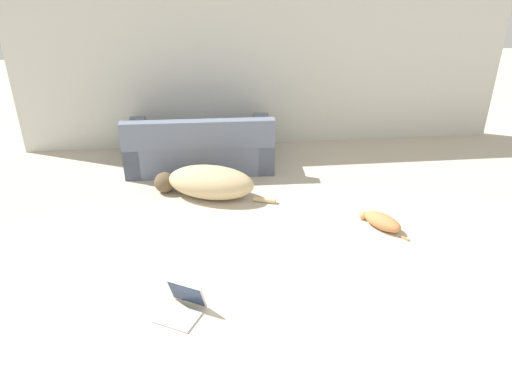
# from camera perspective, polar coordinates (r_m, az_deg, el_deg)

# --- Properties ---
(ground_plane) EXTENTS (20.00, 20.00, 0.00)m
(ground_plane) POSITION_cam_1_polar(r_m,az_deg,el_deg) (3.81, 8.85, -19.26)
(ground_plane) COLOR #BCB29E
(wall_back) EXTENTS (6.71, 0.06, 2.57)m
(wall_back) POSITION_cam_1_polar(r_m,az_deg,el_deg) (6.95, 1.00, 15.57)
(wall_back) COLOR beige
(wall_back) RESTS_ON ground_plane
(couch) EXTENTS (1.88, 0.94, 0.74)m
(couch) POSITION_cam_1_polar(r_m,az_deg,el_deg) (6.54, -6.40, 5.05)
(couch) COLOR slate
(couch) RESTS_ON ground_plane
(dog) EXTENTS (1.43, 0.78, 0.38)m
(dog) POSITION_cam_1_polar(r_m,az_deg,el_deg) (5.77, -5.53, 1.11)
(dog) COLOR tan
(dog) RESTS_ON ground_plane
(cat) EXTENTS (0.41, 0.54, 0.16)m
(cat) POSITION_cam_1_polar(r_m,az_deg,el_deg) (5.35, 14.14, -3.26)
(cat) COLOR #BC7A47
(cat) RESTS_ON ground_plane
(laptop_open) EXTENTS (0.44, 0.45, 0.25)m
(laptop_open) POSITION_cam_1_polar(r_m,az_deg,el_deg) (4.18, -8.33, -12.50)
(laptop_open) COLOR #B7B7BC
(laptop_open) RESTS_ON ground_plane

